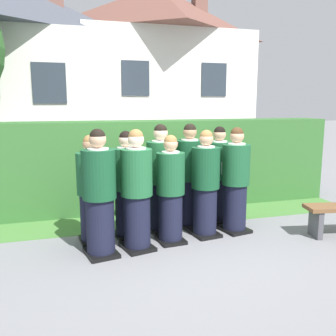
{
  "coord_description": "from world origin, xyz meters",
  "views": [
    {
      "loc": [
        -1.52,
        -4.94,
        2.01
      ],
      "look_at": [
        0.0,
        0.26,
        1.05
      ],
      "focal_mm": 39.65,
      "sensor_mm": 36.0,
      "label": 1
    }
  ],
  "objects_px": {
    "student_front_row_3": "(205,186)",
    "student_rear_row_4": "(219,177)",
    "student_front_row_0": "(99,196)",
    "student_rear_row_2": "(161,181)",
    "student_front_row_2": "(171,192)",
    "student_rear_row_1": "(127,187)",
    "student_rear_row_0": "(91,192)",
    "student_front_row_1": "(137,193)",
    "student_front_row_4": "(235,183)",
    "student_rear_row_3": "(189,178)"
  },
  "relations": [
    {
      "from": "student_front_row_3",
      "to": "student_front_row_4",
      "type": "bearing_deg",
      "value": 4.96
    },
    {
      "from": "student_front_row_0",
      "to": "student_front_row_2",
      "type": "relative_size",
      "value": 1.08
    },
    {
      "from": "student_front_row_0",
      "to": "student_rear_row_3",
      "type": "xyz_separation_m",
      "value": [
        1.53,
        0.8,
        -0.0
      ]
    },
    {
      "from": "student_front_row_0",
      "to": "student_front_row_3",
      "type": "relative_size",
      "value": 1.04
    },
    {
      "from": "student_front_row_1",
      "to": "student_front_row_4",
      "type": "height_order",
      "value": "student_front_row_1"
    },
    {
      "from": "student_front_row_0",
      "to": "student_front_row_4",
      "type": "bearing_deg",
      "value": 9.5
    },
    {
      "from": "student_front_row_4",
      "to": "student_rear_row_0",
      "type": "bearing_deg",
      "value": 175.92
    },
    {
      "from": "student_front_row_4",
      "to": "student_rear_row_2",
      "type": "distance_m",
      "value": 1.16
    },
    {
      "from": "student_front_row_1",
      "to": "student_front_row_2",
      "type": "relative_size",
      "value": 1.06
    },
    {
      "from": "student_front_row_0",
      "to": "student_rear_row_4",
      "type": "xyz_separation_m",
      "value": [
        2.08,
        0.89,
        -0.03
      ]
    },
    {
      "from": "student_front_row_1",
      "to": "student_rear_row_4",
      "type": "bearing_deg",
      "value": 27.38
    },
    {
      "from": "student_front_row_1",
      "to": "student_rear_row_0",
      "type": "height_order",
      "value": "student_front_row_1"
    },
    {
      "from": "student_rear_row_0",
      "to": "student_rear_row_1",
      "type": "height_order",
      "value": "student_rear_row_1"
    },
    {
      "from": "student_front_row_4",
      "to": "student_rear_row_4",
      "type": "distance_m",
      "value": 0.53
    },
    {
      "from": "student_front_row_0",
      "to": "student_front_row_1",
      "type": "bearing_deg",
      "value": 8.34
    },
    {
      "from": "student_rear_row_4",
      "to": "student_rear_row_2",
      "type": "bearing_deg",
      "value": -169.43
    },
    {
      "from": "student_front_row_0",
      "to": "student_front_row_1",
      "type": "relative_size",
      "value": 1.01
    },
    {
      "from": "student_rear_row_1",
      "to": "student_front_row_4",
      "type": "bearing_deg",
      "value": -7.8
    },
    {
      "from": "student_front_row_1",
      "to": "student_rear_row_1",
      "type": "bearing_deg",
      "value": 95.34
    },
    {
      "from": "student_front_row_1",
      "to": "student_front_row_3",
      "type": "relative_size",
      "value": 1.03
    },
    {
      "from": "student_rear_row_4",
      "to": "student_front_row_2",
      "type": "bearing_deg",
      "value": -146.93
    },
    {
      "from": "student_rear_row_1",
      "to": "student_front_row_3",
      "type": "bearing_deg",
      "value": -13.4
    },
    {
      "from": "student_rear_row_2",
      "to": "student_rear_row_3",
      "type": "bearing_deg",
      "value": 12.02
    },
    {
      "from": "student_rear_row_0",
      "to": "student_rear_row_2",
      "type": "xyz_separation_m",
      "value": [
        1.08,
        0.18,
        0.06
      ]
    },
    {
      "from": "student_front_row_4",
      "to": "student_front_row_2",
      "type": "bearing_deg",
      "value": -172.12
    },
    {
      "from": "student_front_row_1",
      "to": "student_front_row_4",
      "type": "distance_m",
      "value": 1.64
    },
    {
      "from": "student_rear_row_1",
      "to": "student_rear_row_3",
      "type": "xyz_separation_m",
      "value": [
        1.07,
        0.21,
        0.04
      ]
    },
    {
      "from": "student_front_row_4",
      "to": "student_rear_row_3",
      "type": "distance_m",
      "value": 0.75
    },
    {
      "from": "student_front_row_4",
      "to": "student_rear_row_0",
      "type": "height_order",
      "value": "student_front_row_4"
    },
    {
      "from": "student_front_row_1",
      "to": "student_front_row_4",
      "type": "bearing_deg",
      "value": 9.86
    },
    {
      "from": "student_front_row_2",
      "to": "student_rear_row_0",
      "type": "relative_size",
      "value": 1.0
    },
    {
      "from": "student_front_row_2",
      "to": "student_rear_row_0",
      "type": "height_order",
      "value": "student_rear_row_0"
    },
    {
      "from": "student_front_row_4",
      "to": "student_rear_row_1",
      "type": "bearing_deg",
      "value": 172.2
    },
    {
      "from": "student_front_row_3",
      "to": "student_rear_row_4",
      "type": "bearing_deg",
      "value": 50.8
    },
    {
      "from": "student_front_row_2",
      "to": "student_front_row_0",
      "type": "bearing_deg",
      "value": -168.79
    },
    {
      "from": "student_front_row_0",
      "to": "student_front_row_4",
      "type": "height_order",
      "value": "student_front_row_0"
    },
    {
      "from": "student_front_row_0",
      "to": "student_front_row_1",
      "type": "distance_m",
      "value": 0.51
    },
    {
      "from": "student_front_row_4",
      "to": "student_rear_row_2",
      "type": "height_order",
      "value": "student_rear_row_2"
    },
    {
      "from": "student_front_row_1",
      "to": "student_rear_row_2",
      "type": "xyz_separation_m",
      "value": [
        0.51,
        0.62,
        0.01
      ]
    },
    {
      "from": "student_front_row_4",
      "to": "student_front_row_3",
      "type": "bearing_deg",
      "value": -175.04
    },
    {
      "from": "student_rear_row_0",
      "to": "student_front_row_4",
      "type": "bearing_deg",
      "value": -4.08
    },
    {
      "from": "student_front_row_4",
      "to": "student_rear_row_0",
      "type": "relative_size",
      "value": 1.05
    },
    {
      "from": "student_front_row_2",
      "to": "student_rear_row_1",
      "type": "bearing_deg",
      "value": 146.15
    },
    {
      "from": "student_front_row_3",
      "to": "student_front_row_0",
      "type": "bearing_deg",
      "value": -169.06
    },
    {
      "from": "student_front_row_0",
      "to": "student_front_row_2",
      "type": "height_order",
      "value": "student_front_row_0"
    },
    {
      "from": "student_front_row_3",
      "to": "student_rear_row_0",
      "type": "bearing_deg",
      "value": 173.13
    },
    {
      "from": "student_front_row_4",
      "to": "student_rear_row_3",
      "type": "xyz_separation_m",
      "value": [
        -0.6,
        0.44,
        0.02
      ]
    },
    {
      "from": "student_rear_row_3",
      "to": "student_rear_row_4",
      "type": "distance_m",
      "value": 0.56
    },
    {
      "from": "student_front_row_0",
      "to": "student_front_row_1",
      "type": "xyz_separation_m",
      "value": [
        0.51,
        0.07,
        -0.01
      ]
    },
    {
      "from": "student_rear_row_2",
      "to": "student_rear_row_4",
      "type": "bearing_deg",
      "value": 10.57
    }
  ]
}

